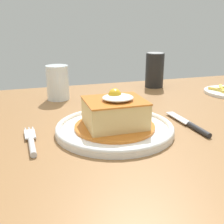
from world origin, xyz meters
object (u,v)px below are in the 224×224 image
at_px(knife, 193,126).
at_px(drinking_glass, 58,85).
at_px(soda_can, 155,70).
at_px(fork, 31,142).
at_px(main_plate, 115,128).

height_order(knife, drinking_glass, drinking_glass).
bearing_deg(soda_can, drinking_glass, -169.39).
bearing_deg(fork, soda_can, 40.89).
height_order(main_plate, drinking_glass, drinking_glass).
bearing_deg(knife, main_plate, 169.58).
distance_m(main_plate, drinking_glass, 0.32).
relative_size(main_plate, fork, 1.83).
relative_size(main_plate, knife, 1.57).
distance_m(main_plate, fork, 0.18).
bearing_deg(soda_can, main_plate, -126.05).
bearing_deg(main_plate, drinking_glass, 105.75).
xyz_separation_m(main_plate, knife, (0.18, -0.03, -0.00)).
bearing_deg(fork, drinking_glass, 74.09).
distance_m(fork, soda_can, 0.60).
height_order(knife, soda_can, soda_can).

